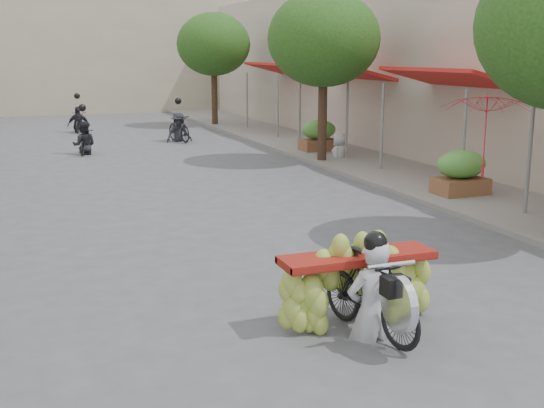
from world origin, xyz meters
The scene contains 14 objects.
ground centered at (0.00, 0.00, 0.00)m, with size 120.00×120.00×0.00m, color #525357.
sidewalk_right centered at (7.00, 15.00, 0.06)m, with size 4.00×60.00×0.12m, color gray.
shophouse_row_right centered at (11.99, 14.00, 3.00)m, with size 9.77×40.00×6.00m.
far_building centered at (0.00, 38.00, 3.50)m, with size 20.00×6.00×7.00m, color tan.
street_tree_mid centered at (5.40, 14.00, 3.78)m, with size 3.40×3.40×5.25m.
street_tree_far centered at (5.40, 26.00, 3.78)m, with size 3.40×3.40×5.25m.
produce_crate_mid centered at (6.20, 8.00, 0.71)m, with size 1.20×0.88×1.16m.
produce_crate_far centered at (6.20, 16.00, 0.71)m, with size 1.20×0.88×1.16m.
banana_motorbike centered at (0.34, 1.81, 0.73)m, with size 2.20×1.90×2.23m.
market_umbrella centered at (6.16, 7.09, 2.54)m, with size 2.63×2.63×1.89m.
pedestrian centered at (6.24, 14.47, 0.89)m, with size 0.87×0.85×1.54m.
bg_motorbike_a centered at (-1.32, 18.71, 0.79)m, with size 0.89×1.49×1.95m.
bg_motorbike_b centered at (2.48, 20.92, 0.83)m, with size 1.15×1.90×1.95m.
bg_motorbike_c centered at (-0.86, 25.66, 0.82)m, with size 1.06×1.58×1.95m.
Camera 1 is at (-3.51, -5.13, 3.33)m, focal length 45.00 mm.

